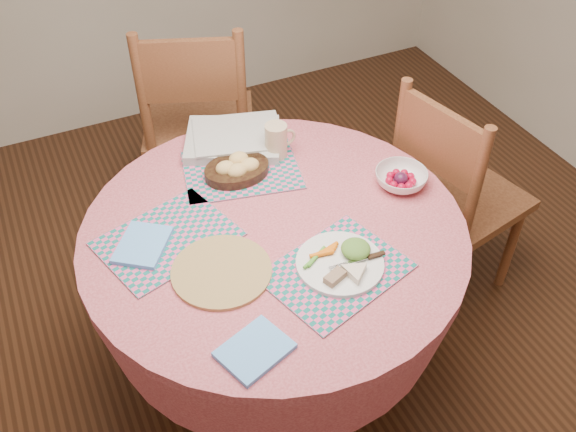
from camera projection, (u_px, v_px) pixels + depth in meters
name	position (u px, v px, depth m)	size (l,w,h in m)	color
ground	(277.00, 365.00, 2.55)	(4.00, 4.00, 0.00)	#331C0F
dining_table	(275.00, 269.00, 2.17)	(1.24, 1.24, 0.75)	#CC5F6E
chair_right	(451.00, 193.00, 2.53)	(0.52, 0.54, 0.99)	brown
chair_back	(198.00, 121.00, 2.85)	(0.62, 0.60, 1.05)	brown
placemat_front	(336.00, 271.00, 1.90)	(0.40, 0.30, 0.01)	#147069
placemat_left	(167.00, 239.00, 2.00)	(0.40, 0.30, 0.01)	#147069
placemat_back	(242.00, 170.00, 2.26)	(0.40, 0.30, 0.01)	#147069
wicker_trivet	(222.00, 271.00, 1.89)	(0.30, 0.30, 0.01)	olive
napkin_near	(255.00, 350.00, 1.68)	(0.18, 0.14, 0.01)	#63AAFE
napkin_far	(143.00, 245.00, 1.96)	(0.18, 0.14, 0.01)	#63AAFE
dinner_plate	(343.00, 262.00, 1.90)	(0.26, 0.26, 0.05)	white
bread_bowl	(237.00, 168.00, 2.21)	(0.23, 0.23, 0.08)	black
latte_mug	(277.00, 140.00, 2.28)	(0.12, 0.08, 0.13)	#D0B48F
fruit_bowl	(401.00, 179.00, 2.18)	(0.20, 0.20, 0.06)	white
newspaper_stack	(234.00, 138.00, 2.36)	(0.42, 0.39, 0.04)	silver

